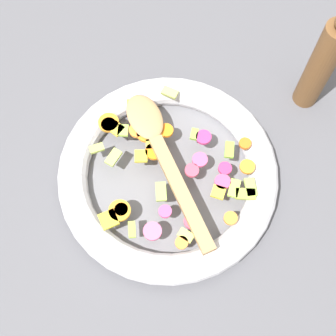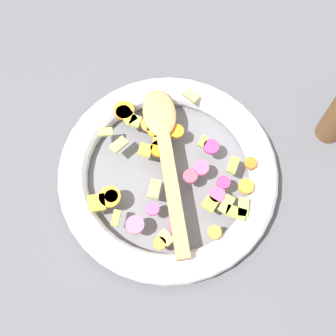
# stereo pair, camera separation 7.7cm
# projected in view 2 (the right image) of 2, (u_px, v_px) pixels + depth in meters

# --- Properties ---
(ground_plane) EXTENTS (4.00, 4.00, 0.00)m
(ground_plane) POSITION_uv_depth(u_px,v_px,m) (168.00, 179.00, 0.81)
(ground_plane) COLOR #4C4C51
(skillet) EXTENTS (0.37, 0.37, 0.05)m
(skillet) POSITION_uv_depth(u_px,v_px,m) (168.00, 174.00, 0.79)
(skillet) COLOR slate
(skillet) RESTS_ON ground_plane
(chopped_vegetables) EXTENTS (0.29, 0.28, 0.01)m
(chopped_vegetables) POSITION_uv_depth(u_px,v_px,m) (166.00, 163.00, 0.77)
(chopped_vegetables) COLOR orange
(chopped_vegetables) RESTS_ON skillet
(wooden_spoon) EXTENTS (0.29, 0.14, 0.01)m
(wooden_spoon) POSITION_uv_depth(u_px,v_px,m) (166.00, 150.00, 0.76)
(wooden_spoon) COLOR #A87F51
(wooden_spoon) RESTS_ON chopped_vegetables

